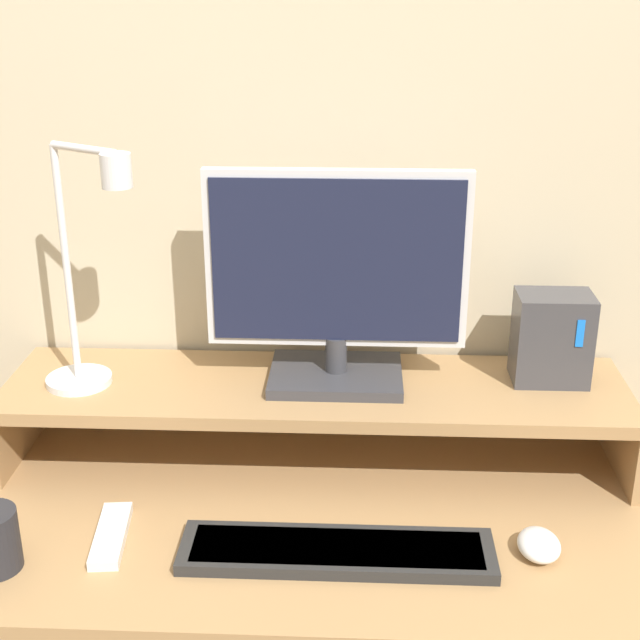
% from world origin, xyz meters
% --- Properties ---
extents(wall_back, '(6.00, 0.05, 2.50)m').
position_xyz_m(wall_back, '(0.00, 0.61, 1.25)').
color(wall_back, beige).
rests_on(wall_back, ground_plane).
extents(desk, '(1.04, 0.58, 0.77)m').
position_xyz_m(desk, '(0.00, 0.29, 0.53)').
color(desk, '#A87F51').
rests_on(desk, ground_plane).
extents(monitor_shelf, '(1.04, 0.26, 0.14)m').
position_xyz_m(monitor_shelf, '(0.00, 0.45, 0.88)').
color(monitor_shelf, '#A87F51').
rests_on(monitor_shelf, desk).
extents(monitor, '(0.42, 0.17, 0.36)m').
position_xyz_m(monitor, '(0.03, 0.46, 1.08)').
color(monitor, '#38383D').
rests_on(monitor, monitor_shelf).
extents(desk_lamp, '(0.19, 0.14, 0.40)m').
position_xyz_m(desk_lamp, '(-0.36, 0.41, 1.09)').
color(desk_lamp, silver).
rests_on(desk_lamp, monitor_shelf).
extents(router_dock, '(0.12, 0.09, 0.15)m').
position_xyz_m(router_dock, '(0.39, 0.48, 0.98)').
color(router_dock, '#3D3D42').
rests_on(router_dock, monitor_shelf).
extents(keyboard, '(0.45, 0.11, 0.02)m').
position_xyz_m(keyboard, '(0.04, 0.17, 0.78)').
color(keyboard, '#282828').
rests_on(keyboard, desk).
extents(mouse, '(0.06, 0.08, 0.03)m').
position_xyz_m(mouse, '(0.33, 0.18, 0.78)').
color(mouse, white).
rests_on(mouse, desk).
extents(remote_control, '(0.06, 0.15, 0.02)m').
position_xyz_m(remote_control, '(-0.29, 0.19, 0.77)').
color(remote_control, white).
rests_on(remote_control, desk).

